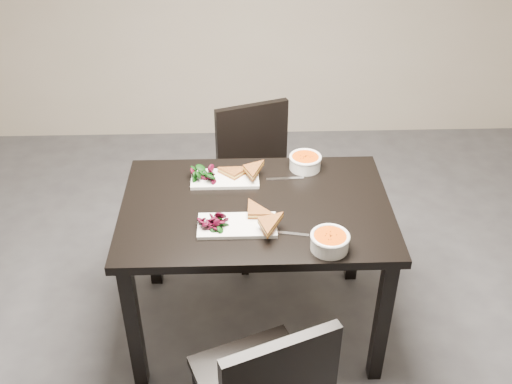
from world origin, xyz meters
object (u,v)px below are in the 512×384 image
(chair_far, at_px, (259,172))
(soup_bowl_near, at_px, (330,241))
(table, at_px, (256,223))
(plate_near, at_px, (237,226))
(plate_far, at_px, (225,179))
(soup_bowl_far, at_px, (305,161))

(chair_far, xyz_separation_m, soup_bowl_near, (0.25, -1.00, 0.31))
(chair_far, relative_size, soup_bowl_near, 5.32)
(table, relative_size, soup_bowl_near, 7.52)
(chair_far, xyz_separation_m, plate_near, (-0.12, -0.85, 0.27))
(plate_far, relative_size, soup_bowl_far, 2.02)
(chair_far, relative_size, soup_bowl_far, 5.40)
(plate_near, distance_m, soup_bowl_near, 0.40)
(chair_far, distance_m, plate_far, 0.58)
(plate_near, relative_size, plate_far, 1.04)
(plate_far, xyz_separation_m, soup_bowl_far, (0.39, 0.09, 0.03))
(plate_far, bearing_deg, plate_near, -81.42)
(soup_bowl_far, bearing_deg, table, -129.65)
(table, height_order, soup_bowl_far, soup_bowl_far)
(chair_far, height_order, plate_far, chair_far)
(chair_far, relative_size, plate_far, 2.67)
(table, relative_size, soup_bowl_far, 7.63)
(table, height_order, chair_far, chair_far)
(soup_bowl_near, distance_m, soup_bowl_far, 0.61)
(plate_far, distance_m, soup_bowl_far, 0.40)
(chair_far, bearing_deg, plate_far, -128.88)
(plate_near, xyz_separation_m, plate_far, (-0.05, 0.36, -0.00))
(soup_bowl_near, height_order, soup_bowl_far, soup_bowl_near)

